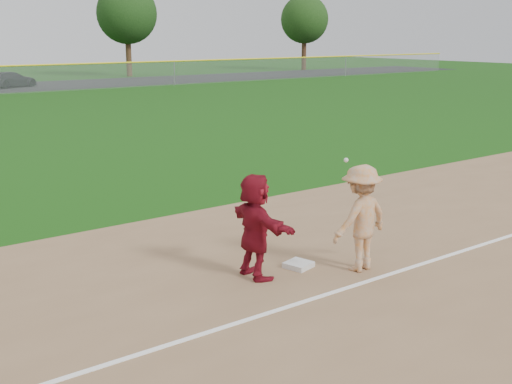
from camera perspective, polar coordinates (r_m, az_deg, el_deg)
ground at (r=11.63m, az=4.45°, el=-7.67°), size 160.00×160.00×0.00m
foul_line at (r=11.08m, az=7.19°, el=-8.73°), size 60.00×0.10×0.01m
first_base at (r=12.08m, az=3.80°, el=-6.47°), size 0.54×0.54×0.10m
base_runner at (r=11.32m, az=-0.05°, el=-3.04°), size 0.68×1.79×1.90m
car_right at (r=56.13m, az=-20.94°, el=9.32°), size 4.69×3.35×1.26m
first_base_play at (r=11.82m, az=9.29°, el=-2.30°), size 1.31×0.80×2.14m
tree_3 at (r=67.56m, az=-11.42°, el=15.27°), size 6.00×6.00×9.19m
tree_4 at (r=78.34m, az=4.33°, el=15.05°), size 5.60×5.60×8.67m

